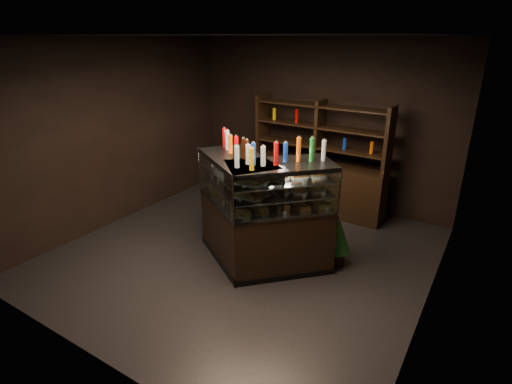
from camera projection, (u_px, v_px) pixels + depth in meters
ground at (244, 253)px, 5.90m from camera, size 5.00×5.00×0.00m
room_shell at (243, 123)px, 5.19m from camera, size 5.02×5.02×3.01m
display_case at (259, 230)px, 5.49m from camera, size 2.12×1.48×1.51m
food_display at (259, 185)px, 5.24m from camera, size 1.72×1.01×0.46m
bottles_top at (259, 150)px, 5.07m from camera, size 1.54×0.87×0.30m
potted_conifer at (337, 232)px, 5.49m from camera, size 0.40×0.40×0.85m
back_shelving at (317, 178)px, 7.19m from camera, size 2.46×0.52×2.00m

